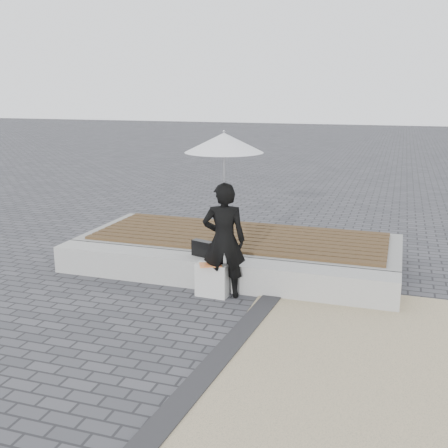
{
  "coord_description": "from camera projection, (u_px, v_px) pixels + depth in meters",
  "views": [
    {
      "loc": [
        2.37,
        -5.18,
        2.69
      ],
      "look_at": [
        0.24,
        1.27,
        1.0
      ],
      "focal_mm": 43.05,
      "sensor_mm": 36.0,
      "label": 1
    }
  ],
  "objects": [
    {
      "name": "timber_decking",
      "position": [
        239.0,
        236.0,
        8.63
      ],
      "size": [
        4.6,
        1.8,
        0.04
      ],
      "primitive_type": null,
      "color": "#51391F",
      "rests_on": "timber_platform"
    },
    {
      "name": "canvas_tote",
      "position": [
        212.0,
        280.0,
        7.18
      ],
      "size": [
        0.44,
        0.2,
        0.45
      ],
      "primitive_type": "cube",
      "rotation": [
        0.0,
        0.0,
        -0.04
      ],
      "color": "silver",
      "rests_on": "ground"
    },
    {
      "name": "ground",
      "position": [
        169.0,
        332.0,
        6.15
      ],
      "size": [
        80.0,
        80.0,
        0.0
      ],
      "primitive_type": "plane",
      "color": "#47474B",
      "rests_on": "ground"
    },
    {
      "name": "parasol",
      "position": [
        224.0,
        143.0,
        6.75
      ],
      "size": [
        1.0,
        1.0,
        1.28
      ],
      "rotation": [
        0.0,
        0.0,
        0.06
      ],
      "color": "#B4B4B9",
      "rests_on": "ground"
    },
    {
      "name": "woman",
      "position": [
        224.0,
        240.0,
        7.06
      ],
      "size": [
        0.65,
        0.51,
        1.55
      ],
      "primitive_type": "imported",
      "rotation": [
        0.0,
        0.0,
        3.41
      ],
      "color": "black",
      "rests_on": "ground"
    },
    {
      "name": "magazine",
      "position": [
        211.0,
        265.0,
        7.08
      ],
      "size": [
        0.35,
        0.31,
        0.01
      ],
      "primitive_type": "cube",
      "rotation": [
        0.0,
        0.0,
        0.42
      ],
      "color": "#FF4C61",
      "rests_on": "canvas_tote"
    },
    {
      "name": "handbag",
      "position": [
        203.0,
        249.0,
        7.61
      ],
      "size": [
        0.34,
        0.21,
        0.23
      ],
      "primitive_type": "cube",
      "rotation": [
        0.0,
        0.0,
        -0.31
      ],
      "color": "black",
      "rests_on": "seating_ledge"
    },
    {
      "name": "edging_band",
      "position": [
        217.0,
        361.0,
        5.46
      ],
      "size": [
        0.61,
        5.2,
        0.04
      ],
      "primitive_type": "cube",
      "rotation": [
        0.0,
        0.0,
        -0.07
      ],
      "color": "#2A2A2C",
      "rests_on": "ground"
    },
    {
      "name": "seating_ledge",
      "position": [
        215.0,
        272.0,
        7.58
      ],
      "size": [
        5.0,
        0.45,
        0.4
      ],
      "primitive_type": "cube",
      "color": "#A8A7A3",
      "rests_on": "ground"
    },
    {
      "name": "timber_platform",
      "position": [
        239.0,
        249.0,
        8.68
      ],
      "size": [
        5.0,
        2.0,
        0.4
      ],
      "primitive_type": "cube",
      "color": "gray",
      "rests_on": "ground"
    }
  ]
}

